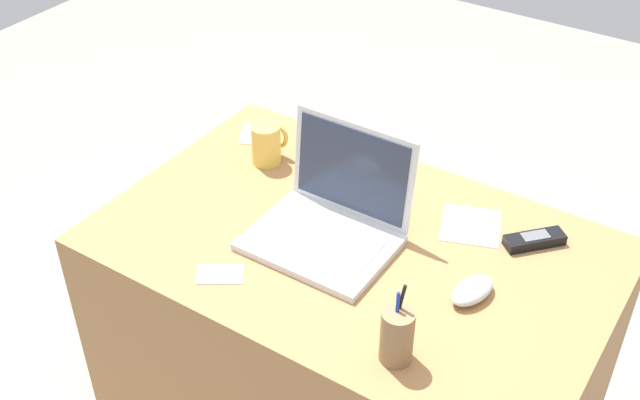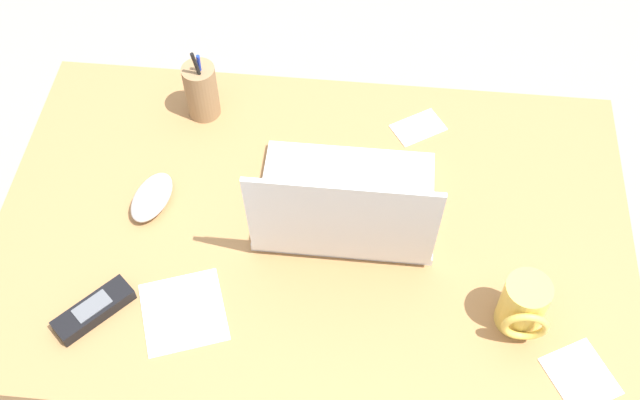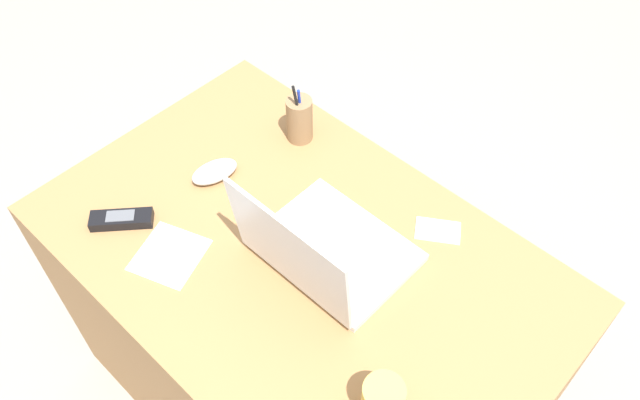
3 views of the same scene
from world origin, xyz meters
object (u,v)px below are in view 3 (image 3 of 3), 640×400
object	(u,v)px
cordless_phone	(121,219)
pen_holder	(299,119)
laptop	(322,251)
computer_mouse	(215,172)

from	to	relation	value
cordless_phone	pen_holder	size ratio (longest dim) A/B	0.75
cordless_phone	pen_holder	bearing A→B (deg)	-101.98
laptop	computer_mouse	world-z (taller)	laptop
laptop	cordless_phone	bearing A→B (deg)	29.31
laptop	computer_mouse	xyz separation A→B (m)	(0.35, -0.01, -0.03)
laptop	computer_mouse	distance (m)	0.35
laptop	pen_holder	size ratio (longest dim) A/B	1.82
computer_mouse	pen_holder	bearing A→B (deg)	-88.70
laptop	computer_mouse	bearing A→B (deg)	-1.42
laptop	pen_holder	distance (m)	0.38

